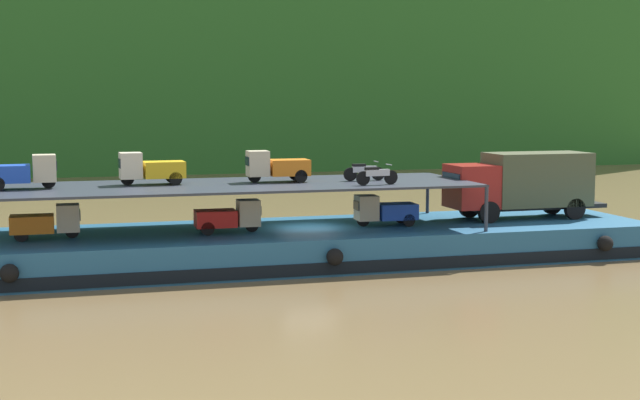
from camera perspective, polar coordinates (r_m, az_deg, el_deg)
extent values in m
plane|color=brown|center=(40.22, -0.68, -3.85)|extent=(400.00, 400.00, 0.00)
cube|color=#23567A|center=(40.09, -0.69, -2.79)|extent=(30.84, 7.41, 1.50)
cube|color=black|center=(36.63, 0.85, -4.31)|extent=(30.22, 0.06, 0.50)
sphere|color=black|center=(34.90, -18.89, -4.36)|extent=(0.69, 0.69, 0.69)
sphere|color=black|center=(36.36, 0.94, -3.59)|extent=(0.69, 0.69, 0.69)
sphere|color=black|center=(41.61, 17.44, -2.61)|extent=(0.69, 0.69, 0.69)
cube|color=maroon|center=(42.60, 9.47, 0.86)|extent=(2.02, 2.21, 2.00)
cube|color=#192833|center=(42.13, 8.21, 1.29)|extent=(0.08, 1.84, 0.60)
cube|color=#474C33|center=(44.17, 13.44, 1.29)|extent=(4.82, 2.35, 2.50)
cube|color=black|center=(44.30, 13.40, -0.39)|extent=(6.81, 1.45, 0.20)
cylinder|color=black|center=(43.80, 9.33, -0.44)|extent=(1.00, 0.29, 1.00)
cylinder|color=black|center=(42.01, 10.53, -0.75)|extent=(1.00, 0.29, 1.00)
cylinder|color=black|center=(45.90, 14.33, -0.24)|extent=(1.00, 0.29, 1.00)
cylinder|color=black|center=(44.19, 15.67, -0.53)|extent=(1.00, 0.29, 1.00)
cylinder|color=#2D333D|center=(45.13, 6.75, 0.44)|extent=(0.16, 0.16, 2.00)
cylinder|color=#2D333D|center=(39.30, 10.38, -0.51)|extent=(0.16, 0.16, 2.00)
cube|color=#2D333D|center=(38.92, -6.10, 0.90)|extent=(21.64, 6.61, 0.10)
cube|color=orange|center=(38.30, -17.60, -1.44)|extent=(1.70, 1.21, 0.70)
cube|color=beige|center=(38.25, -15.51, -1.08)|extent=(0.90, 1.00, 1.10)
cube|color=#19232D|center=(38.24, -14.81, -0.90)|extent=(0.04, 0.85, 0.38)
cylinder|color=black|center=(38.33, -15.26, -1.89)|extent=(0.56, 0.14, 0.56)
cylinder|color=black|center=(37.84, -18.21, -2.09)|extent=(0.56, 0.14, 0.56)
cylinder|color=black|center=(38.89, -18.15, -1.87)|extent=(0.56, 0.14, 0.56)
cube|color=red|center=(38.43, -6.57, -1.16)|extent=(1.73, 1.24, 0.70)
cube|color=#C6B793|center=(38.62, -4.51, -0.80)|extent=(0.92, 1.02, 1.10)
cube|color=#19232D|center=(38.69, -3.83, -0.61)|extent=(0.06, 0.85, 0.38)
cylinder|color=black|center=(38.72, -4.29, -1.60)|extent=(0.56, 0.15, 0.56)
cylinder|color=black|center=(37.90, -7.05, -1.80)|extent=(0.56, 0.15, 0.56)
cylinder|color=black|center=(38.95, -7.25, -1.58)|extent=(0.56, 0.15, 0.56)
cube|color=#1E47B7|center=(40.72, 4.82, -0.71)|extent=(1.74, 1.26, 0.70)
cube|color=#C6B793|center=(40.28, 2.93, -0.49)|extent=(0.94, 1.03, 1.10)
cube|color=#19232D|center=(40.13, 2.29, -0.35)|extent=(0.07, 0.85, 0.38)
cylinder|color=black|center=(40.31, 2.72, -1.27)|extent=(0.56, 0.16, 0.56)
cylinder|color=black|center=(41.40, 5.10, -1.08)|extent=(0.56, 0.16, 0.56)
cylinder|color=black|center=(40.40, 5.59, -1.27)|extent=(0.56, 0.16, 0.56)
cube|color=#1E47B7|center=(38.61, -18.96, 1.56)|extent=(1.75, 1.27, 0.70)
cube|color=#C6B793|center=(38.60, -16.89, 1.92)|extent=(0.94, 1.03, 1.10)
cube|color=#19232D|center=(38.60, -16.20, 2.11)|extent=(0.07, 0.85, 0.38)
cylinder|color=black|center=(38.64, -16.64, 1.12)|extent=(0.57, 0.16, 0.56)
cube|color=gold|center=(39.29, -9.74, 1.89)|extent=(1.73, 1.25, 0.70)
cube|color=beige|center=(39.11, -11.78, 2.12)|extent=(0.93, 1.03, 1.10)
cube|color=#19232D|center=(39.06, -12.47, 2.26)|extent=(0.06, 0.85, 0.38)
cylinder|color=black|center=(39.14, -11.98, 1.31)|extent=(0.56, 0.16, 0.56)
cylinder|color=black|center=(39.90, -9.27, 1.47)|extent=(0.56, 0.16, 0.56)
cylinder|color=black|center=(38.86, -9.04, 1.34)|extent=(0.56, 0.16, 0.56)
cube|color=orange|center=(39.92, -1.94, 2.05)|extent=(1.73, 1.24, 0.70)
cube|color=#C6B793|center=(39.62, -3.92, 2.30)|extent=(0.92, 1.02, 1.10)
cube|color=#19232D|center=(39.53, -4.59, 2.44)|extent=(0.06, 0.85, 0.38)
cylinder|color=black|center=(39.64, -4.13, 1.50)|extent=(0.56, 0.15, 0.56)
cylinder|color=black|center=(40.55, -1.55, 1.63)|extent=(0.56, 0.15, 0.56)
cylinder|color=black|center=(39.52, -1.21, 1.50)|extent=(0.56, 0.15, 0.56)
cylinder|color=black|center=(38.84, 4.46, 1.43)|extent=(0.61, 0.16, 0.60)
cylinder|color=black|center=(38.28, 2.72, 1.36)|extent=(0.61, 0.16, 0.60)
cube|color=#B7B7BC|center=(38.54, 3.60, 1.72)|extent=(1.11, 0.31, 0.28)
cube|color=black|center=(38.42, 3.26, 1.98)|extent=(0.62, 0.26, 0.12)
cylinder|color=#B2B2B7|center=(38.75, 4.34, 2.23)|extent=(0.10, 0.55, 0.04)
cylinder|color=black|center=(40.66, 3.66, 1.66)|extent=(0.60, 0.11, 0.60)
cylinder|color=black|center=(40.26, 1.91, 1.62)|extent=(0.60, 0.11, 0.60)
cube|color=#B7B7BC|center=(40.44, 2.79, 1.95)|extent=(1.10, 0.21, 0.28)
cube|color=black|center=(40.35, 2.45, 2.20)|extent=(0.60, 0.21, 0.12)
cylinder|color=#B2B2B7|center=(40.58, 3.53, 2.43)|extent=(0.05, 0.55, 0.04)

